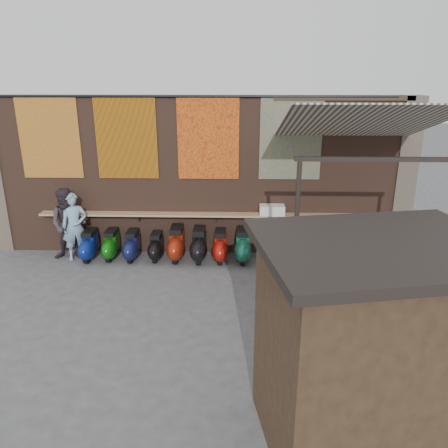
{
  "coord_description": "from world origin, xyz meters",
  "views": [
    {
      "loc": [
        0.99,
        -8.19,
        4.48
      ],
      "look_at": [
        0.72,
        1.2,
        1.24
      ],
      "focal_mm": 35.0,
      "sensor_mm": 36.0,
      "label": 1
    }
  ],
  "objects_px": {
    "scooter_stool_7": "(243,246)",
    "scooter_stool_1": "(111,245)",
    "market_stall": "(368,352)",
    "diner_right": "(69,224)",
    "shelf_box": "(272,210)",
    "scooter_stool_0": "(89,245)",
    "scooter_stool_2": "(132,246)",
    "diner_left": "(75,226)",
    "shopper_tan": "(320,260)",
    "scooter_stool_4": "(177,244)",
    "shopper_navy": "(361,258)",
    "scooter_stool_3": "(156,247)",
    "shopper_grey": "(388,270)",
    "scooter_stool_5": "(199,245)",
    "scooter_stool_6": "(220,246)"
  },
  "relations": [
    {
      "from": "diner_left",
      "to": "scooter_stool_2",
      "type": "bearing_deg",
      "value": -21.89
    },
    {
      "from": "shopper_navy",
      "to": "shopper_grey",
      "type": "bearing_deg",
      "value": 123.04
    },
    {
      "from": "scooter_stool_1",
      "to": "scooter_stool_5",
      "type": "bearing_deg",
      "value": -1.66
    },
    {
      "from": "scooter_stool_0",
      "to": "diner_left",
      "type": "bearing_deg",
      "value": 174.21
    },
    {
      "from": "scooter_stool_1",
      "to": "market_stall",
      "type": "relative_size",
      "value": 0.3
    },
    {
      "from": "diner_right",
      "to": "scooter_stool_1",
      "type": "bearing_deg",
      "value": -3.0
    },
    {
      "from": "diner_right",
      "to": "market_stall",
      "type": "distance_m",
      "value": 8.11
    },
    {
      "from": "diner_left",
      "to": "scooter_stool_0",
      "type": "bearing_deg",
      "value": -27.25
    },
    {
      "from": "shelf_box",
      "to": "diner_right",
      "type": "xyz_separation_m",
      "value": [
        -5.09,
        -0.3,
        -0.33
      ]
    },
    {
      "from": "diner_right",
      "to": "shopper_tan",
      "type": "xyz_separation_m",
      "value": [
        5.89,
        -2.02,
        -0.02
      ]
    },
    {
      "from": "scooter_stool_3",
      "to": "market_stall",
      "type": "xyz_separation_m",
      "value": [
        3.63,
        -5.66,
        0.96
      ]
    },
    {
      "from": "scooter_stool_7",
      "to": "scooter_stool_1",
      "type": "bearing_deg",
      "value": 178.99
    },
    {
      "from": "scooter_stool_4",
      "to": "shopper_tan",
      "type": "height_order",
      "value": "shopper_tan"
    },
    {
      "from": "shopper_navy",
      "to": "scooter_stool_3",
      "type": "bearing_deg",
      "value": -34.8
    },
    {
      "from": "shelf_box",
      "to": "shopper_tan",
      "type": "distance_m",
      "value": 2.48
    },
    {
      "from": "scooter_stool_6",
      "to": "shopper_navy",
      "type": "xyz_separation_m",
      "value": [
        2.95,
        -1.86,
        0.51
      ]
    },
    {
      "from": "scooter_stool_2",
      "to": "shopper_grey",
      "type": "height_order",
      "value": "shopper_grey"
    },
    {
      "from": "scooter_stool_5",
      "to": "diner_right",
      "type": "relative_size",
      "value": 0.47
    },
    {
      "from": "shopper_navy",
      "to": "scooter_stool_4",
      "type": "bearing_deg",
      "value": -37.55
    },
    {
      "from": "scooter_stool_2",
      "to": "diner_left",
      "type": "height_order",
      "value": "diner_left"
    },
    {
      "from": "scooter_stool_4",
      "to": "scooter_stool_2",
      "type": "bearing_deg",
      "value": -178.47
    },
    {
      "from": "shelf_box",
      "to": "scooter_stool_3",
      "type": "bearing_deg",
      "value": -174.15
    },
    {
      "from": "shopper_tan",
      "to": "market_stall",
      "type": "relative_size",
      "value": 0.69
    },
    {
      "from": "scooter_stool_0",
      "to": "shopper_navy",
      "type": "height_order",
      "value": "shopper_navy"
    },
    {
      "from": "scooter_stool_7",
      "to": "scooter_stool_0",
      "type": "bearing_deg",
      "value": -179.91
    },
    {
      "from": "scooter_stool_2",
      "to": "scooter_stool_5",
      "type": "bearing_deg",
      "value": -0.76
    },
    {
      "from": "scooter_stool_2",
      "to": "diner_right",
      "type": "distance_m",
      "value": 1.65
    },
    {
      "from": "scooter_stool_1",
      "to": "shelf_box",
      "type": "bearing_deg",
      "value": 3.77
    },
    {
      "from": "scooter_stool_7",
      "to": "shopper_grey",
      "type": "distance_m",
      "value": 3.66
    },
    {
      "from": "scooter_stool_2",
      "to": "scooter_stool_6",
      "type": "bearing_deg",
      "value": -0.45
    },
    {
      "from": "scooter_stool_2",
      "to": "shopper_grey",
      "type": "relative_size",
      "value": 0.46
    },
    {
      "from": "scooter_stool_4",
      "to": "shopper_tan",
      "type": "bearing_deg",
      "value": -32.45
    },
    {
      "from": "diner_right",
      "to": "scooter_stool_7",
      "type": "bearing_deg",
      "value": -5.15
    },
    {
      "from": "scooter_stool_3",
      "to": "scooter_stool_7",
      "type": "bearing_deg",
      "value": -0.75
    },
    {
      "from": "scooter_stool_2",
      "to": "shopper_navy",
      "type": "bearing_deg",
      "value": -19.91
    },
    {
      "from": "diner_right",
      "to": "scooter_stool_2",
      "type": "bearing_deg",
      "value": -5.19
    },
    {
      "from": "scooter_stool_2",
      "to": "shopper_tan",
      "type": "xyz_separation_m",
      "value": [
        4.34,
        -2.01,
        0.53
      ]
    },
    {
      "from": "shelf_box",
      "to": "shopper_tan",
      "type": "bearing_deg",
      "value": -70.78
    },
    {
      "from": "scooter_stool_0",
      "to": "scooter_stool_6",
      "type": "distance_m",
      "value": 3.32
    },
    {
      "from": "scooter_stool_1",
      "to": "scooter_stool_3",
      "type": "relative_size",
      "value": 1.07
    },
    {
      "from": "scooter_stool_2",
      "to": "shopper_navy",
      "type": "distance_m",
      "value": 5.55
    },
    {
      "from": "scooter_stool_2",
      "to": "scooter_stool_6",
      "type": "distance_m",
      "value": 2.24
    },
    {
      "from": "scooter_stool_1",
      "to": "diner_right",
      "type": "bearing_deg",
      "value": -178.21
    },
    {
      "from": "shelf_box",
      "to": "shopper_grey",
      "type": "bearing_deg",
      "value": -51.29
    },
    {
      "from": "scooter_stool_3",
      "to": "shopper_grey",
      "type": "distance_m",
      "value": 5.54
    },
    {
      "from": "scooter_stool_6",
      "to": "shopper_navy",
      "type": "relative_size",
      "value": 0.45
    },
    {
      "from": "scooter_stool_5",
      "to": "shopper_tan",
      "type": "xyz_separation_m",
      "value": [
        2.63,
        -1.98,
        0.49
      ]
    },
    {
      "from": "shopper_navy",
      "to": "market_stall",
      "type": "height_order",
      "value": "market_stall"
    },
    {
      "from": "diner_right",
      "to": "market_stall",
      "type": "xyz_separation_m",
      "value": [
        5.8,
        -5.66,
        0.38
      ]
    },
    {
      "from": "shopper_grey",
      "to": "scooter_stool_7",
      "type": "bearing_deg",
      "value": -26.0
    }
  ]
}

